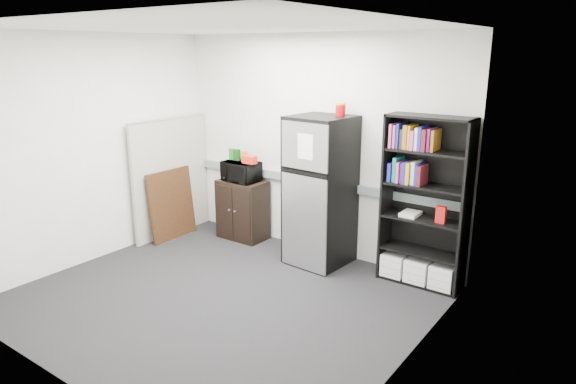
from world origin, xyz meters
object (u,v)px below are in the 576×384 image
object	(u,v)px
bookshelf	(425,204)
cubicle_partition	(171,177)
cabinet	(243,210)
microwave	(241,171)
refrigerator	(320,191)

from	to	relation	value
bookshelf	cubicle_partition	world-z (taller)	bookshelf
bookshelf	cabinet	distance (m)	2.56
microwave	refrigerator	size ratio (longest dim) A/B	0.27
bookshelf	refrigerator	xyz separation A→B (m)	(-1.23, -0.14, -0.03)
bookshelf	refrigerator	size ratio (longest dim) A/B	1.04
bookshelf	microwave	xyz separation A→B (m)	(-2.51, -0.08, 0.03)
bookshelf	cubicle_partition	xyz separation A→B (m)	(-3.43, -0.49, -0.10)
cubicle_partition	cabinet	size ratio (longest dim) A/B	2.01
cubicle_partition	cabinet	bearing A→B (deg)	24.62
cubicle_partition	cabinet	xyz separation A→B (m)	(0.92, 0.42, -0.41)
cabinet	microwave	world-z (taller)	microwave
refrigerator	cabinet	bearing A→B (deg)	-179.31
cubicle_partition	microwave	size ratio (longest dim) A/B	3.38
refrigerator	bookshelf	bearing A→B (deg)	10.96
cabinet	microwave	xyz separation A→B (m)	(0.00, -0.02, 0.54)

